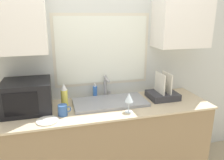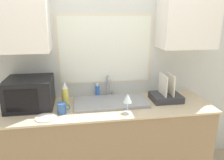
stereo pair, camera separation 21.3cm
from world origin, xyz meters
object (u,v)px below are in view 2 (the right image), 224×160
Objects in this scene: mug_near_sink at (62,108)px; wine_glass at (128,99)px; spray_bottle at (65,95)px; soap_bottle at (97,91)px; microwave at (30,93)px; faucet at (109,85)px; dish_rack at (166,95)px.

mug_near_sink is 0.62m from wine_glass.
spray_bottle is 2.14× the size of mug_near_sink.
soap_bottle is at bearing 118.20° from wine_glass.
soap_bottle is 1.34× the size of mug_near_sink.
microwave is 0.97m from wine_glass.
wine_glass is at bearing -7.84° from mug_near_sink.
wine_glass is at bearing -16.82° from microwave.
faucet is 0.51m from spray_bottle.
dish_rack is at bearing 26.79° from wine_glass.
faucet is 0.55× the size of microwave.
wine_glass is at bearing -61.80° from soap_bottle.
spray_bottle is 1.60× the size of soap_bottle.
microwave is 2.30× the size of wine_glass.
spray_bottle reaches higher than soap_bottle.
dish_rack is 1.63× the size of wine_glass.
microwave reaches higher than wine_glass.
wine_glass is (0.12, -0.44, -0.00)m from faucet.
faucet is 1.98× the size of mug_near_sink.
spray_bottle reaches higher than wine_glass.
faucet reaches higher than mug_near_sink.
dish_rack reaches higher than soap_bottle.
faucet is at bearing 10.93° from microwave.
microwave is 0.71m from soap_bottle.
faucet is 1.26× the size of wine_glass.
microwave reaches higher than faucet.
faucet is at bearing 162.01° from dish_rack.
mug_near_sink is at bearing 172.16° from wine_glass.
spray_bottle is 0.63m from wine_glass.
mug_near_sink is (-0.03, -0.15, -0.07)m from spray_bottle.
soap_bottle is 0.51m from wine_glass.
faucet is 0.14m from soap_bottle.
microwave is 1.69× the size of spray_bottle.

